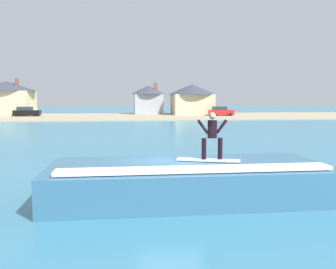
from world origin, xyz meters
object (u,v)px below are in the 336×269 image
wave_crest (189,180)px  house_with_chimney (7,97)px  house_gabled_white (192,98)px  surfboard (208,160)px  car_near_shore (27,112)px  surfer (212,133)px  house_small_cottage (148,98)px  car_far_shore (221,111)px

wave_crest → house_with_chimney: 66.24m
house_gabled_white → surfboard: bearing=-100.3°
surfboard → car_near_shore: 60.20m
surfboard → surfer: surfer is taller
surfer → wave_crest: bearing=166.1°
house_gabled_white → house_with_chimney: bearing=176.9°
wave_crest → house_small_cottage: house_small_cottage is taller
house_gabled_white → surfer: bearing=-100.1°
wave_crest → surfboard: bearing=-17.7°
house_with_chimney → house_small_cottage: size_ratio=1.60×
wave_crest → house_gabled_white: (11.50, 59.80, 2.79)m
wave_crest → surfer: surfer is taller
surfboard → house_gabled_white: house_gabled_white is taller
car_near_shore → house_gabled_white: size_ratio=0.48×
house_with_chimney → car_near_shore: bearing=-46.9°
surfboard → house_small_cottage: (2.50, 63.51, 2.00)m
surfboard → car_far_shore: car_far_shore is taller
wave_crest → car_far_shore: 56.36m
surfer → car_near_shore: 60.25m
car_far_shore → house_with_chimney: 40.44m
wave_crest → surfer: (0.77, -0.19, 1.64)m
wave_crest → car_far_shore: size_ratio=2.17×
car_far_shore → wave_crest: bearing=-106.2°
house_with_chimney → surfboard: bearing=-68.4°
surfer → house_gabled_white: bearing=79.9°
house_small_cottage → house_gabled_white: bearing=-22.8°
surfboard → car_far_shore: 56.38m
surfboard → house_with_chimney: (-24.51, 61.92, 2.29)m
surfer → house_with_chimney: bearing=111.7°
wave_crest → house_small_cottage: 63.45m
wave_crest → house_with_chimney: (-23.87, 61.71, 3.01)m
surfboard → car_near_shore: (-19.78, 56.86, -0.39)m
wave_crest → surfboard: (0.64, -0.20, 0.72)m
surfboard → house_with_chimney: size_ratio=0.19×
car_far_shore → car_near_shore: bearing=175.8°
surfboard → house_with_chimney: bearing=111.6°
wave_crest → car_near_shore: (-19.14, 56.66, 0.33)m
surfboard → car_far_shore: size_ratio=0.49×
car_near_shore → house_gabled_white: 30.90m
house_small_cottage → surfer: bearing=-92.1°
car_far_shore → house_with_chimney: size_ratio=0.39×
surfer → car_far_shore: surfer is taller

